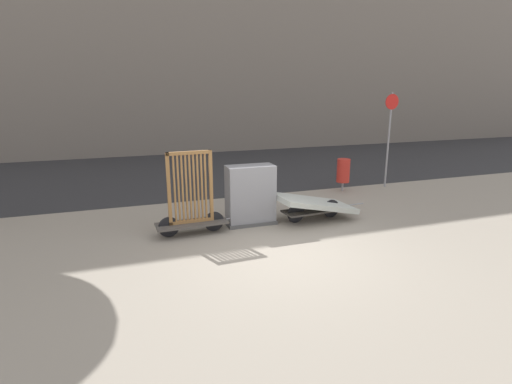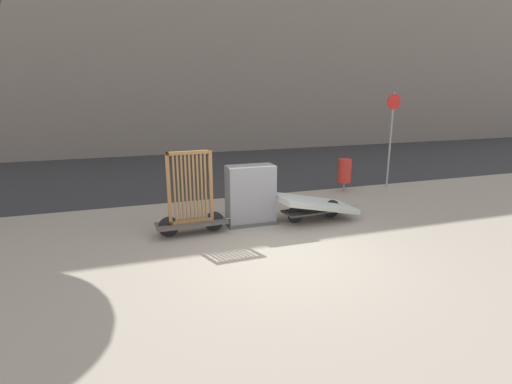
{
  "view_description": "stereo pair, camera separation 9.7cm",
  "coord_description": "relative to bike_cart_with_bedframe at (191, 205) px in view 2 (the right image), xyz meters",
  "views": [
    {
      "loc": [
        -2.84,
        -6.5,
        3.07
      ],
      "look_at": [
        0.0,
        1.68,
        0.82
      ],
      "focal_mm": 28.0,
      "sensor_mm": 36.0,
      "label": 1
    },
    {
      "loc": [
        -2.75,
        -6.53,
        3.07
      ],
      "look_at": [
        0.0,
        1.68,
        0.82
      ],
      "focal_mm": 28.0,
      "sensor_mm": 36.0,
      "label": 2
    }
  ],
  "objects": [
    {
      "name": "utility_cabinet",
      "position": [
        1.41,
        0.24,
        0.01
      ],
      "size": [
        1.16,
        0.57,
        1.38
      ],
      "color": "#4C4C4C",
      "rests_on": "ground_plane"
    },
    {
      "name": "bike_cart_with_mattress",
      "position": [
        2.94,
        -0.0,
        -0.25
      ],
      "size": [
        2.46,
        1.21,
        0.69
      ],
      "rotation": [
        0.0,
        0.0,
        0.09
      ],
      "color": "#4C4742",
      "rests_on": "ground_plane"
    },
    {
      "name": "bike_cart_with_bedframe",
      "position": [
        0.0,
        0.0,
        0.0
      ],
      "size": [
        2.24,
        0.62,
        1.82
      ],
      "rotation": [
        0.0,
        0.0,
        0.05
      ],
      "color": "#4C4742",
      "rests_on": "ground_plane"
    },
    {
      "name": "sign_post",
      "position": [
        6.65,
        2.26,
        1.19
      ],
      "size": [
        0.47,
        0.06,
        2.96
      ],
      "color": "gray",
      "rests_on": "ground_plane"
    },
    {
      "name": "road_strip",
      "position": [
        1.46,
        6.87,
        -0.63
      ],
      "size": [
        56.0,
        8.51,
        0.01
      ],
      "color": "#2D2D30",
      "rests_on": "ground_plane"
    },
    {
      "name": "trash_bin",
      "position": [
        5.08,
        2.26,
        -0.01
      ],
      "size": [
        0.39,
        0.39,
        0.99
      ],
      "color": "gray",
      "rests_on": "ground_plane"
    },
    {
      "name": "ground_plane",
      "position": [
        1.46,
        -1.68,
        -0.64
      ],
      "size": [
        60.0,
        60.0,
        0.0
      ],
      "primitive_type": "plane",
      "color": "gray"
    },
    {
      "name": "building_facade",
      "position": [
        1.46,
        13.12,
        5.95
      ],
      "size": [
        48.0,
        4.0,
        13.17
      ],
      "color": "slate",
      "rests_on": "ground_plane"
    }
  ]
}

